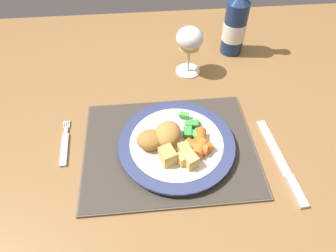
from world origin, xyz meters
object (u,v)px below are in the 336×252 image
Objects in this scene: bottle at (235,23)px; fork at (65,146)px; dining_table at (147,147)px; wine_glass at (190,41)px; table_knife at (284,167)px; dinner_plate at (176,144)px.

fork is at bearing -144.29° from bottle.
dining_table is 0.19m from fork.
wine_glass is (0.12, 0.20, 0.17)m from dining_table.
table_knife is 0.42m from bottle.
table_knife reaches higher than fork.
fork is 0.52× the size of bottle.
dining_table is 0.42m from bottle.
fork is at bearing 172.83° from dinner_plate.
dinner_plate is 1.93× the size of fork.
dining_table is 6.43× the size of bottle.
dinner_plate reaches higher than dining_table.
dining_table is at bearing -122.44° from wine_glass.
table_knife is 0.90× the size of bottle.
bottle is (-0.01, 0.41, 0.09)m from table_knife.
table_knife is at bearing -65.32° from wine_glass.
table_knife is 0.38m from wine_glass.
table_knife is at bearing -12.31° from fork.
dinner_plate reaches higher than fork.
dinner_plate is at bearing -120.03° from bottle.
dinner_plate is 1.11× the size of table_knife.
wine_glass is 0.16m from bottle.
bottle reaches higher than dinner_plate.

